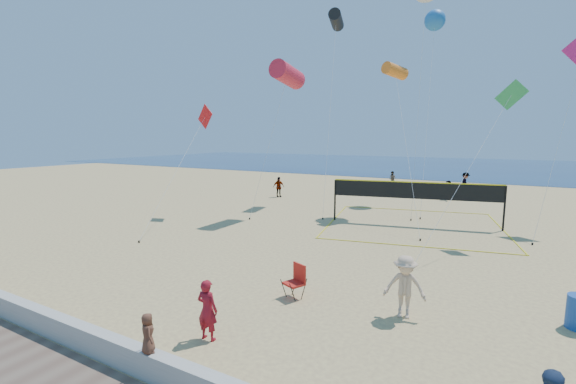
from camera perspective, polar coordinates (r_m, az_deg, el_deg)
The scene contains 18 objects.
ground at distance 11.07m, azimuth -7.24°, elevation -18.10°, with size 120.00×120.00×0.00m, color tan.
ocean at distance 70.36m, azimuth 24.35°, elevation 3.53°, with size 140.00×50.00×0.03m, color navy.
seawall at distance 9.00m, azimuth -19.68°, elevation -23.00°, with size 32.00×0.30×0.60m, color #BABAB5.
woman at distance 9.89m, azimuth -11.86°, elevation -16.71°, with size 0.55×0.36×1.51m, color maroon.
toddler at distance 8.64m, azimuth -20.07°, elevation -19.05°, with size 0.40×0.26×0.82m, color brown.
bystander_b at distance 11.17m, azimuth 16.91°, elevation -13.28°, with size 1.12×0.64×1.73m, color #D3AE8C.
far_person_0 at distance 31.26m, azimuth -1.41°, elevation 0.75°, with size 0.96×0.40×1.65m, color gray.
far_person_1 at distance 32.42m, azimuth 22.60°, elevation 0.26°, with size 1.40×0.45×1.51m, color gray.
far_person_3 at distance 39.74m, azimuth 15.22°, elevation 1.93°, with size 0.71×0.55×1.45m, color gray.
far_person_4 at distance 36.18m, azimuth 24.78°, elevation 1.18°, with size 1.20×0.69×1.86m, color gray.
camp_chair at distance 12.04m, azimuth 1.25°, elevation -12.75°, with size 0.72×0.82×1.15m.
volleyball_net at distance 22.35m, azimuth 18.27°, elevation -0.49°, with size 10.71×10.59×2.43m.
kite_0 at distance 23.66m, azimuth -0.08°, elevation 16.98°, with size 2.14×3.33×9.22m.
kite_1 at distance 30.51m, azimuth 7.16°, elevation 23.95°, with size 2.77×7.71×13.78m.
kite_2 at distance 24.94m, azimuth 15.57°, elevation 16.86°, with size 3.60×6.39×9.26m.
kite_3 at distance 24.10m, azimuth -12.62°, elevation 10.02°, with size 2.37×6.90×6.86m.
kite_4 at distance 19.80m, azimuth 29.47°, elevation 11.01°, with size 3.51×6.49×7.41m.
kite_7 at distance 32.80m, azimuth 20.93°, elevation 22.66°, with size 1.94×8.70×14.11m.
Camera 1 is at (5.96, -7.94, 4.90)m, focal length 24.00 mm.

